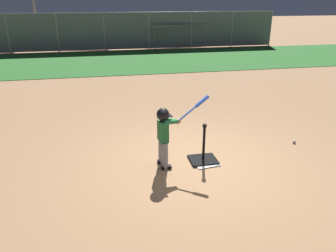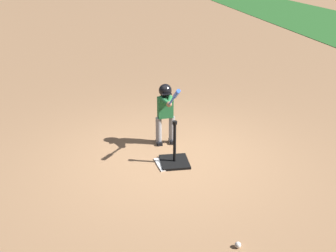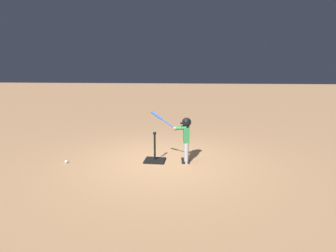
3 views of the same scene
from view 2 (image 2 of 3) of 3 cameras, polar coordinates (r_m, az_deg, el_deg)
The scene contains 5 objects.
ground_plane at distance 6.58m, azimuth 0.35°, elevation -4.69°, with size 90.00×90.00×0.00m, color #99704C.
home_plate at distance 6.40m, azimuth 0.33°, elevation -5.41°, with size 0.44×0.44×0.02m, color white.
batting_tee at distance 6.39m, azimuth 0.95°, elevation -4.71°, with size 0.50×0.45×0.74m.
batter_child at distance 6.79m, azimuth -0.34°, elevation 2.77°, with size 0.97×0.35×1.27m.
baseball at distance 4.78m, azimuth 10.11°, elevation -16.62°, with size 0.07×0.07×0.07m, color white.
Camera 2 is at (5.75, -0.90, 3.06)m, focal length 42.00 mm.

